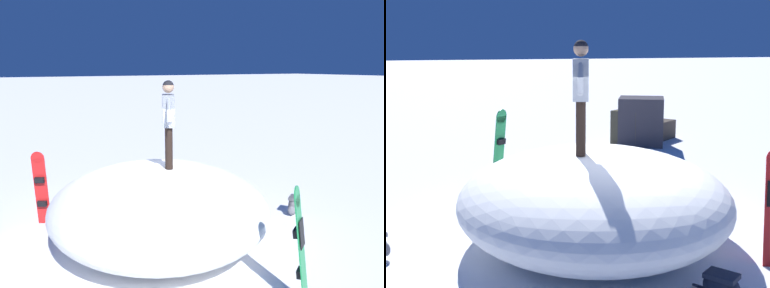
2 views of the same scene
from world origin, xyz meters
TOP-DOWN VIEW (x-y plane):
  - ground at (0.00, 0.00)m, footprint 240.00×240.00m
  - snow_mound at (-0.14, 0.51)m, footprint 5.58×6.08m
  - snowboarder_standing at (-0.38, 0.46)m, footprint 0.49×0.94m
  - snowboard_primary_upright at (1.69, -1.28)m, footprint 0.33×0.31m
  - snowboard_secondary_upright at (-0.82, 3.50)m, footprint 0.37×0.36m
  - backpack_near at (-3.27, 0.85)m, footprint 0.59×0.47m
  - backpack_far at (0.44, -1.81)m, footprint 0.53×0.68m

SIDE VIEW (x-z plane):
  - ground at x=0.00m, z-range 0.00..0.00m
  - backpack_far at x=0.44m, z-range 0.00..0.31m
  - backpack_near at x=-3.27m, z-range 0.00..0.43m
  - snow_mound at x=-0.14m, z-range 0.00..1.36m
  - snowboard_primary_upright at x=1.69m, z-range 0.02..1.61m
  - snowboard_secondary_upright at x=-0.82m, z-range 0.03..1.75m
  - snowboarder_standing at x=-0.38m, z-range 1.51..3.16m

